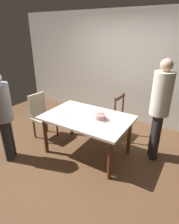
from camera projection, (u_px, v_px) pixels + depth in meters
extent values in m
plane|color=brown|center=(87.00, 152.00, 3.61)|extent=(6.40, 6.40, 0.00)
cube|color=beige|center=(128.00, 68.00, 4.52)|extent=(6.40, 0.10, 2.60)
cube|color=silver|center=(87.00, 118.00, 3.31)|extent=(1.53, 1.00, 0.04)
cylinder|color=#56331E|center=(45.00, 136.00, 3.48)|extent=(0.07, 0.07, 0.71)
cylinder|color=#56331E|center=(110.00, 160.00, 2.84)|extent=(0.07, 0.07, 0.71)
cylinder|color=#56331E|center=(71.00, 120.00, 4.10)|extent=(0.07, 0.07, 0.71)
cylinder|color=#56331E|center=(129.00, 136.00, 3.46)|extent=(0.07, 0.07, 0.71)
cylinder|color=silver|center=(100.00, 119.00, 3.20)|extent=(0.28, 0.28, 0.01)
cylinder|color=#D18C93|center=(100.00, 117.00, 3.18)|extent=(0.18, 0.18, 0.08)
cylinder|color=#E54C4C|center=(103.00, 114.00, 3.12)|extent=(0.01, 0.01, 0.05)
sphere|color=#FFC64C|center=(103.00, 112.00, 3.11)|extent=(0.01, 0.01, 0.01)
cylinder|color=#D872CC|center=(103.00, 113.00, 3.16)|extent=(0.01, 0.01, 0.05)
sphere|color=#FFC64C|center=(104.00, 111.00, 3.14)|extent=(0.01, 0.01, 0.01)
cylinder|color=yellow|center=(102.00, 112.00, 3.19)|extent=(0.01, 0.01, 0.05)
sphere|color=#FFC64C|center=(102.00, 110.00, 3.17)|extent=(0.01, 0.01, 0.01)
cylinder|color=#4C7FE5|center=(100.00, 112.00, 3.19)|extent=(0.01, 0.01, 0.05)
sphere|color=#FFC64C|center=(100.00, 110.00, 3.18)|extent=(0.01, 0.01, 0.01)
cylinder|color=#4C7FE5|center=(98.00, 112.00, 3.17)|extent=(0.01, 0.01, 0.05)
sphere|color=#FFC64C|center=(98.00, 111.00, 3.16)|extent=(0.01, 0.01, 0.01)
cylinder|color=#66CC72|center=(98.00, 113.00, 3.14)|extent=(0.01, 0.01, 0.05)
sphere|color=#FFC64C|center=(98.00, 112.00, 3.13)|extent=(0.01, 0.01, 0.01)
cylinder|color=#66CC72|center=(99.00, 114.00, 3.11)|extent=(0.01, 0.01, 0.05)
sphere|color=#FFC64C|center=(99.00, 112.00, 3.09)|extent=(0.01, 0.01, 0.01)
cylinder|color=yellow|center=(102.00, 114.00, 3.11)|extent=(0.01, 0.01, 0.05)
sphere|color=#FFC64C|center=(102.00, 112.00, 3.09)|extent=(0.01, 0.01, 0.01)
cylinder|color=white|center=(60.00, 116.00, 3.33)|extent=(0.22, 0.22, 0.01)
cylinder|color=white|center=(90.00, 111.00, 3.51)|extent=(0.22, 0.22, 0.01)
cube|color=silver|center=(53.00, 114.00, 3.41)|extent=(0.18, 0.03, 0.01)
cube|color=silver|center=(83.00, 110.00, 3.58)|extent=(0.18, 0.05, 0.01)
cube|color=silver|center=(95.00, 126.00, 2.98)|extent=(0.18, 0.03, 0.01)
cube|color=#56331E|center=(110.00, 116.00, 4.04)|extent=(0.47, 0.47, 0.05)
cylinder|color=#56331E|center=(107.00, 121.00, 4.35)|extent=(0.04, 0.04, 0.42)
cylinder|color=#56331E|center=(99.00, 127.00, 4.10)|extent=(0.04, 0.04, 0.42)
cylinder|color=#56331E|center=(120.00, 125.00, 4.17)|extent=(0.04, 0.04, 0.42)
cylinder|color=#56331E|center=(113.00, 131.00, 3.92)|extent=(0.04, 0.04, 0.42)
cylinder|color=#56331E|center=(123.00, 105.00, 3.96)|extent=(0.04, 0.04, 0.50)
cylinder|color=#56331E|center=(115.00, 110.00, 3.70)|extent=(0.04, 0.04, 0.50)
cube|color=#56331E|center=(120.00, 97.00, 3.74)|extent=(0.06, 0.40, 0.06)
cube|color=tan|center=(45.00, 118.00, 3.95)|extent=(0.47, 0.47, 0.05)
cylinder|color=#56331E|center=(45.00, 134.00, 3.83)|extent=(0.04, 0.04, 0.42)
cylinder|color=#56331E|center=(57.00, 127.00, 4.08)|extent=(0.04, 0.04, 0.42)
cylinder|color=#56331E|center=(34.00, 129.00, 4.01)|extent=(0.04, 0.04, 0.42)
cylinder|color=#56331E|center=(47.00, 123.00, 4.26)|extent=(0.04, 0.04, 0.42)
cube|color=tan|center=(37.00, 105.00, 3.95)|extent=(0.08, 0.40, 0.50)
cylinder|color=#262328|center=(7.00, 141.00, 3.26)|extent=(0.14, 0.14, 0.76)
cylinder|color=#262328|center=(10.00, 138.00, 3.38)|extent=(0.14, 0.14, 0.76)
cylinder|color=gray|center=(1.00, 103.00, 3.03)|extent=(0.32, 0.32, 0.63)
cylinder|color=#262328|center=(154.00, 134.00, 3.39)|extent=(0.14, 0.14, 0.86)
cylinder|color=#262328|center=(156.00, 138.00, 3.27)|extent=(0.14, 0.14, 0.86)
cylinder|color=silver|center=(162.00, 94.00, 3.01)|extent=(0.32, 0.32, 0.71)
sphere|color=#D8AD8C|center=(167.00, 65.00, 2.83)|extent=(0.20, 0.20, 0.20)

